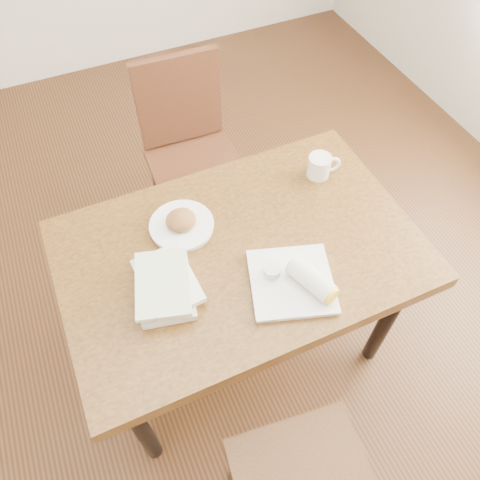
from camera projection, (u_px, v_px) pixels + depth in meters
name	position (u px, v px, depth m)	size (l,w,h in m)	color
ground	(240.00, 340.00, 2.23)	(4.00, 5.00, 0.01)	#472814
table	(240.00, 262.00, 1.69)	(1.24, 0.82, 0.75)	brown
chair_far	(189.00, 144.00, 2.24)	(0.44, 0.44, 0.95)	#4B2415
plate_scone	(181.00, 224.00, 1.66)	(0.23, 0.23, 0.07)	white
coffee_mug	(320.00, 166.00, 1.80)	(0.13, 0.09, 0.09)	white
plate_burrito	(298.00, 281.00, 1.52)	(0.34, 0.34, 0.09)	white
book_stack	(165.00, 285.00, 1.50)	(0.23, 0.29, 0.07)	white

